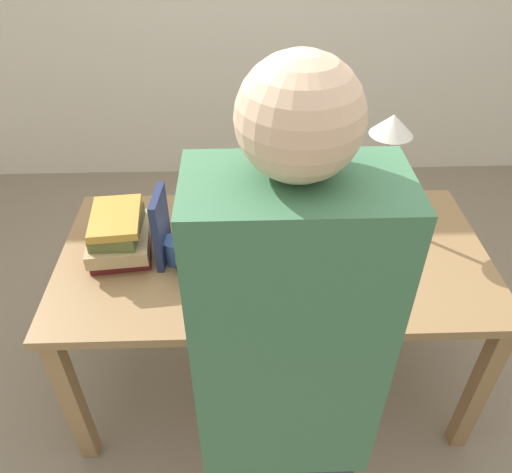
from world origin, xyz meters
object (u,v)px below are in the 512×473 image
reading_lamp (389,143)px  person_reader (283,425)px  coffee_mug (175,250)px  pencil (241,285)px  open_book (244,247)px  book_stack_tall (119,235)px  book_standing_upright (161,227)px

reading_lamp → person_reader: (-0.45, -0.96, -0.22)m
coffee_mug → pencil: (0.23, -0.14, -0.04)m
open_book → coffee_mug: size_ratio=4.79×
reading_lamp → coffee_mug: bearing=-163.4°
person_reader → pencil: bearing=-80.9°
book_stack_tall → coffee_mug: 0.21m
book_standing_upright → coffee_mug: 0.10m
open_book → coffee_mug: 0.25m
coffee_mug → person_reader: (0.33, -0.73, 0.07)m
open_book → book_standing_upright: size_ratio=2.05×
coffee_mug → pencil: bearing=-30.8°
open_book → book_stack_tall: size_ratio=1.92×
book_standing_upright → book_stack_tall: bearing=173.3°
open_book → book_stack_tall: bearing=163.1°
book_stack_tall → reading_lamp: size_ratio=0.65×
open_book → reading_lamp: size_ratio=1.25×
open_book → person_reader: person_reader is taller
book_standing_upright → person_reader: 0.83m
reading_lamp → pencil: 0.74m
book_standing_upright → pencil: bearing=-25.6°
person_reader → coffee_mug: bearing=-65.9°
coffee_mug → person_reader: 0.80m
open_book → reading_lamp: bearing=6.9°
book_stack_tall → person_reader: bearing=-55.9°
book_stack_tall → pencil: (0.43, -0.19, -0.08)m
book_standing_upright → coffee_mug: (0.04, -0.02, -0.09)m
book_standing_upright → reading_lamp: 0.87m
open_book → book_stack_tall: 0.45m
book_standing_upright → reading_lamp: (0.82, 0.21, 0.20)m
pencil → open_book: bearing=85.5°
book_standing_upright → coffee_mug: size_ratio=2.33×
open_book → person_reader: size_ratio=0.33×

